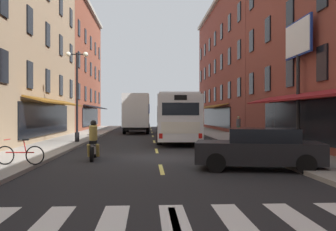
{
  "coord_description": "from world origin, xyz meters",
  "views": [
    {
      "loc": [
        -0.49,
        -16.46,
        1.91
      ],
      "look_at": [
        0.78,
        6.45,
        1.82
      ],
      "focal_mm": 40.23,
      "sensor_mm": 36.0,
      "label": 1
    }
  ],
  "objects_px": {
    "bicycle_near": "(20,154)",
    "street_lamp_twin": "(77,92)",
    "sedan_near": "(259,149)",
    "billboard_sign": "(298,50)",
    "transit_bus": "(176,117)",
    "sedan_mid": "(137,124)",
    "box_truck": "(137,113)",
    "pedestrian_mid": "(238,126)",
    "motorcycle_rider": "(93,143)"
  },
  "relations": [
    {
      "from": "sedan_mid",
      "to": "transit_bus",
      "type": "bearing_deg",
      "value": -81.19
    },
    {
      "from": "billboard_sign",
      "to": "bicycle_near",
      "type": "bearing_deg",
      "value": -157.19
    },
    {
      "from": "sedan_near",
      "to": "transit_bus",
      "type": "bearing_deg",
      "value": 97.54
    },
    {
      "from": "sedan_mid",
      "to": "bicycle_near",
      "type": "height_order",
      "value": "sedan_mid"
    },
    {
      "from": "billboard_sign",
      "to": "bicycle_near",
      "type": "height_order",
      "value": "billboard_sign"
    },
    {
      "from": "bicycle_near",
      "to": "motorcycle_rider",
      "type": "bearing_deg",
      "value": 48.22
    },
    {
      "from": "transit_bus",
      "to": "motorcycle_rider",
      "type": "bearing_deg",
      "value": -111.7
    },
    {
      "from": "billboard_sign",
      "to": "motorcycle_rider",
      "type": "height_order",
      "value": "billboard_sign"
    },
    {
      "from": "street_lamp_twin",
      "to": "box_truck",
      "type": "bearing_deg",
      "value": 75.07
    },
    {
      "from": "bicycle_near",
      "to": "pedestrian_mid",
      "type": "distance_m",
      "value": 20.34
    },
    {
      "from": "sedan_mid",
      "to": "motorcycle_rider",
      "type": "xyz_separation_m",
      "value": [
        -0.96,
        -31.91,
        0.01
      ]
    },
    {
      "from": "pedestrian_mid",
      "to": "street_lamp_twin",
      "type": "bearing_deg",
      "value": -13.87
    },
    {
      "from": "sedan_near",
      "to": "motorcycle_rider",
      "type": "distance_m",
      "value": 6.84
    },
    {
      "from": "billboard_sign",
      "to": "street_lamp_twin",
      "type": "relative_size",
      "value": 1.12
    },
    {
      "from": "motorcycle_rider",
      "to": "pedestrian_mid",
      "type": "height_order",
      "value": "pedestrian_mid"
    },
    {
      "from": "transit_bus",
      "to": "motorcycle_rider",
      "type": "relative_size",
      "value": 5.64
    },
    {
      "from": "street_lamp_twin",
      "to": "sedan_near",
      "type": "bearing_deg",
      "value": -54.44
    },
    {
      "from": "billboard_sign",
      "to": "sedan_mid",
      "type": "xyz_separation_m",
      "value": [
        -8.82,
        29.33,
        -4.39
      ]
    },
    {
      "from": "street_lamp_twin",
      "to": "sedan_mid",
      "type": "bearing_deg",
      "value": 82.23
    },
    {
      "from": "transit_bus",
      "to": "box_truck",
      "type": "bearing_deg",
      "value": 105.61
    },
    {
      "from": "billboard_sign",
      "to": "transit_bus",
      "type": "bearing_deg",
      "value": 124.34
    },
    {
      "from": "sedan_near",
      "to": "bicycle_near",
      "type": "relative_size",
      "value": 2.62
    },
    {
      "from": "sedan_near",
      "to": "street_lamp_twin",
      "type": "height_order",
      "value": "street_lamp_twin"
    },
    {
      "from": "transit_bus",
      "to": "pedestrian_mid",
      "type": "distance_m",
      "value": 6.4
    },
    {
      "from": "street_lamp_twin",
      "to": "billboard_sign",
      "type": "bearing_deg",
      "value": -26.21
    },
    {
      "from": "box_truck",
      "to": "sedan_near",
      "type": "relative_size",
      "value": 1.72
    },
    {
      "from": "pedestrian_mid",
      "to": "street_lamp_twin",
      "type": "distance_m",
      "value": 13.31
    },
    {
      "from": "billboard_sign",
      "to": "bicycle_near",
      "type": "distance_m",
      "value": 13.77
    },
    {
      "from": "billboard_sign",
      "to": "transit_bus",
      "type": "relative_size",
      "value": 0.55
    },
    {
      "from": "box_truck",
      "to": "billboard_sign",
      "type": "bearing_deg",
      "value": -65.67
    },
    {
      "from": "sedan_near",
      "to": "sedan_mid",
      "type": "bearing_deg",
      "value": 98.31
    },
    {
      "from": "billboard_sign",
      "to": "street_lamp_twin",
      "type": "height_order",
      "value": "billboard_sign"
    },
    {
      "from": "pedestrian_mid",
      "to": "motorcycle_rider",
      "type": "bearing_deg",
      "value": 16.51
    },
    {
      "from": "bicycle_near",
      "to": "street_lamp_twin",
      "type": "bearing_deg",
      "value": 90.26
    },
    {
      "from": "bicycle_near",
      "to": "box_truck",
      "type": "bearing_deg",
      "value": 81.88
    },
    {
      "from": "transit_bus",
      "to": "sedan_mid",
      "type": "xyz_separation_m",
      "value": [
        -3.29,
        21.24,
        -0.97
      ]
    },
    {
      "from": "box_truck",
      "to": "bicycle_near",
      "type": "height_order",
      "value": "box_truck"
    },
    {
      "from": "bicycle_near",
      "to": "sedan_mid",
      "type": "bearing_deg",
      "value": 84.77
    },
    {
      "from": "sedan_near",
      "to": "sedan_mid",
      "type": "relative_size",
      "value": 0.97
    },
    {
      "from": "billboard_sign",
      "to": "pedestrian_mid",
      "type": "xyz_separation_m",
      "value": [
        -0.18,
        11.54,
        -4.13
      ]
    },
    {
      "from": "street_lamp_twin",
      "to": "bicycle_near",
      "type": "bearing_deg",
      "value": -89.74
    },
    {
      "from": "billboard_sign",
      "to": "motorcycle_rider",
      "type": "distance_m",
      "value": 11.02
    },
    {
      "from": "sedan_near",
      "to": "street_lamp_twin",
      "type": "relative_size",
      "value": 0.78
    },
    {
      "from": "bicycle_near",
      "to": "street_lamp_twin",
      "type": "xyz_separation_m",
      "value": [
        -0.05,
        10.95,
        2.81
      ]
    },
    {
      "from": "sedan_near",
      "to": "billboard_sign",
      "type": "bearing_deg",
      "value": 57.09
    },
    {
      "from": "billboard_sign",
      "to": "street_lamp_twin",
      "type": "xyz_separation_m",
      "value": [
        -12.02,
        5.92,
        -1.78
      ]
    },
    {
      "from": "box_truck",
      "to": "sedan_mid",
      "type": "xyz_separation_m",
      "value": [
        -0.27,
        10.42,
        -1.28
      ]
    },
    {
      "from": "transit_bus",
      "to": "sedan_mid",
      "type": "distance_m",
      "value": 21.51
    },
    {
      "from": "sedan_mid",
      "to": "bicycle_near",
      "type": "xyz_separation_m",
      "value": [
        -3.15,
        -34.36,
        -0.2
      ]
    },
    {
      "from": "billboard_sign",
      "to": "bicycle_near",
      "type": "xyz_separation_m",
      "value": [
        -11.97,
        -5.03,
        -4.59
      ]
    }
  ]
}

